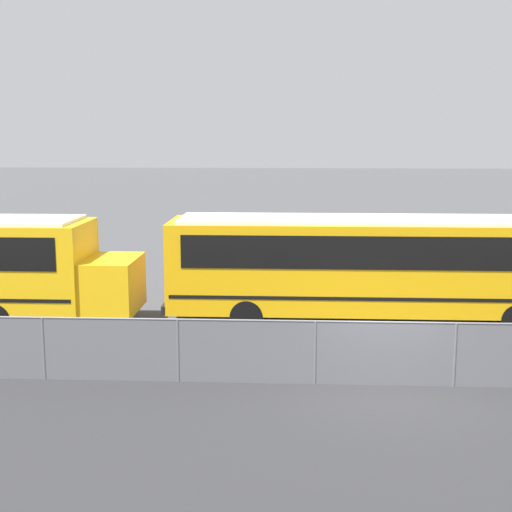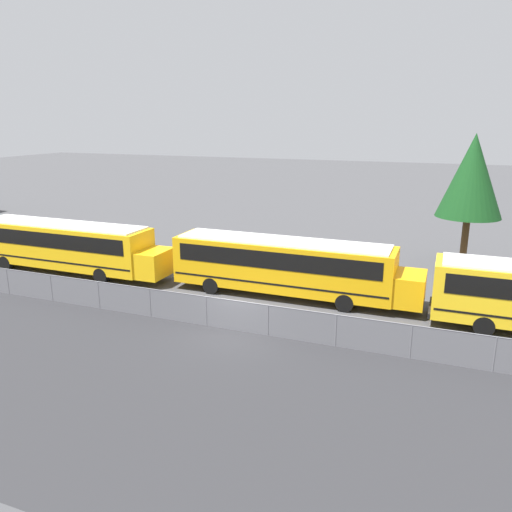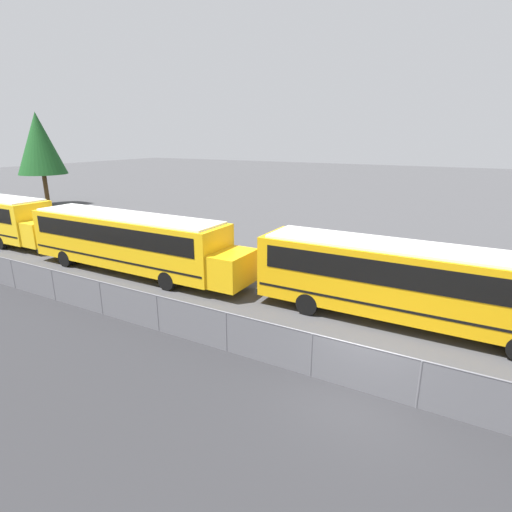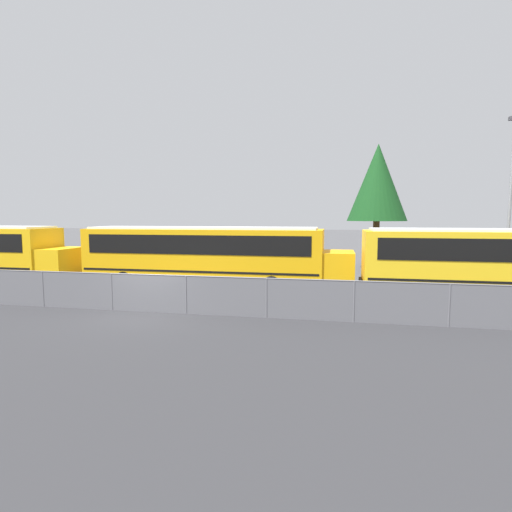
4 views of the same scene
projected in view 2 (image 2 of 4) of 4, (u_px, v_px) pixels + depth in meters
ground_plane at (237, 330)px, 22.94m from camera, size 200.00×200.00×0.00m
road_strip at (169, 395)px, 17.55m from camera, size 116.73×12.00×0.01m
fence at (237, 315)px, 22.74m from camera, size 82.80×0.07×1.47m
school_bus_1 at (66, 243)px, 31.34m from camera, size 13.60×2.59×3.13m
school_bus_2 at (287, 264)px, 26.94m from camera, size 13.60×2.59×3.13m
tree_0 at (472, 176)px, 31.25m from camera, size 4.03×4.03×8.59m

